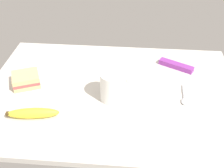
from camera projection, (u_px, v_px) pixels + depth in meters
tabletop at (112, 93)px, 100.96cm from camera, size 90.00×64.00×2.00cm
coffee_mug_black at (113, 86)px, 93.82cm from camera, size 10.66×9.03×10.25cm
sandwich_main at (26, 80)px, 102.08cm from camera, size 11.85×11.35×4.40cm
banana at (33, 113)px, 88.39cm from camera, size 16.67×5.60×3.43cm
spoon at (184, 98)px, 96.54cm from camera, size 2.53×11.11×0.80cm
snack_bar at (176, 66)px, 111.80cm from camera, size 13.63×9.18×2.00cm
paper_napkin at (55, 64)px, 114.50cm from camera, size 21.40×21.40×0.30cm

